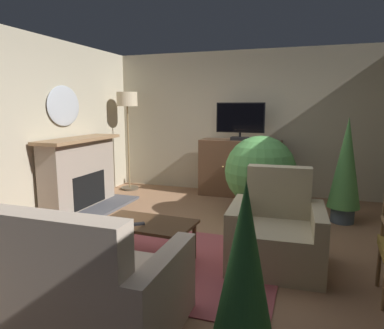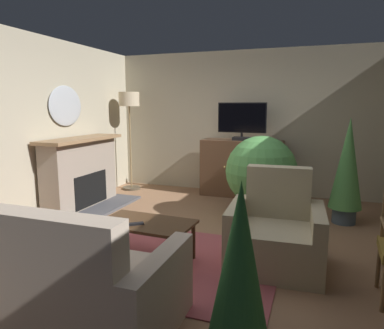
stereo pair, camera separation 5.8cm
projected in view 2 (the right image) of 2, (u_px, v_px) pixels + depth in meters
ground_plane at (197, 247)px, 4.23m from camera, size 5.70×6.24×0.04m
wall_back at (246, 123)px, 6.67m from camera, size 5.70×0.10×2.67m
wall_left at (20, 129)px, 4.87m from camera, size 0.10×6.24×2.67m
rug_central at (153, 258)px, 3.86m from camera, size 2.69×1.81×0.01m
fireplace at (82, 175)px, 5.70m from camera, size 0.84×1.68×1.15m
wall_mirror_oval at (66, 106)px, 5.60m from camera, size 0.06×0.77×0.64m
tv_cabinet at (242, 169)px, 6.48m from camera, size 1.46×0.52×1.04m
television at (242, 120)px, 6.28m from camera, size 0.87×0.20×0.67m
coffee_table at (146, 226)px, 3.73m from camera, size 1.01×0.61×0.44m
tv_remote at (135, 224)px, 3.63m from camera, size 0.17×0.14×0.02m
sofa_floral at (70, 285)px, 2.65m from camera, size 1.58×0.94×0.98m
armchair_by_fireplace at (275, 235)px, 3.64m from camera, size 0.98×0.89×1.01m
potted_plant_leafy_by_curtain at (261, 172)px, 5.06m from camera, size 1.02×1.02×1.24m
potted_plant_small_fern_corner at (239, 270)px, 2.16m from camera, size 0.39×0.39×1.22m
potted_plant_tall_palm_by_window at (347, 168)px, 4.90m from camera, size 0.45×0.45×1.51m
cat at (145, 220)px, 4.88m from camera, size 0.67×0.19×0.19m
floor_lamp at (129, 110)px, 6.82m from camera, size 0.40×0.40×1.91m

